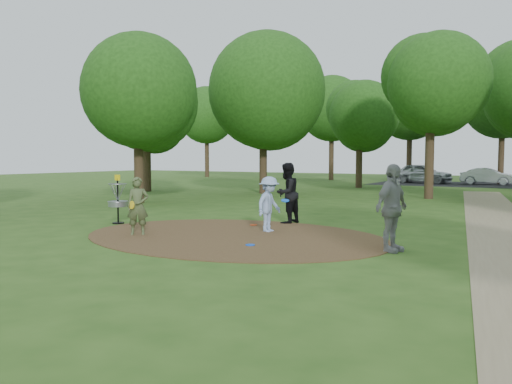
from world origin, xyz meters
The scene contains 13 objects.
ground centered at (0.00, 0.00, 0.00)m, with size 100.00×100.00×0.00m, color #2D5119.
dirt_clearing centered at (0.00, 0.00, 0.01)m, with size 8.40×8.40×0.02m, color #47301C.
parking_lot centered at (2.00, 30.00, 0.00)m, with size 14.00×8.00×0.01m, color black.
player_observer_with_disc centered at (-2.30, -1.12, 0.78)m, with size 0.68×0.65×1.56m.
player_throwing_with_disc centered at (0.45, 1.15, 0.77)m, with size 0.98×1.04×1.55m.
player_walking_with_disc centered at (0.06, 3.03, 0.96)m, with size 0.85×1.02×1.91m.
player_waiting_with_disc centered at (4.19, -0.05, 0.97)m, with size 0.76×1.22×1.94m.
disc_ground_blue centered at (1.14, -1.02, 0.03)m, with size 0.22×0.22×0.02m, color blue.
disc_ground_red centered at (-0.56, 2.01, 0.03)m, with size 0.22×0.22×0.02m, color red.
car_left centered at (-1.58, 30.35, 0.79)m, with size 1.87×4.65×1.58m, color #B4B9BD.
car_right centered at (3.26, 30.53, 0.64)m, with size 1.35×3.87×1.27m, color #B1B4B9.
disc_golf_basket centered at (-4.50, 0.30, 0.87)m, with size 0.63×0.63×1.54m.
tree_ring centered at (2.02, 9.88, 5.21)m, with size 37.07×45.52×9.16m.
Camera 1 is at (7.10, -10.96, 2.08)m, focal length 35.00 mm.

